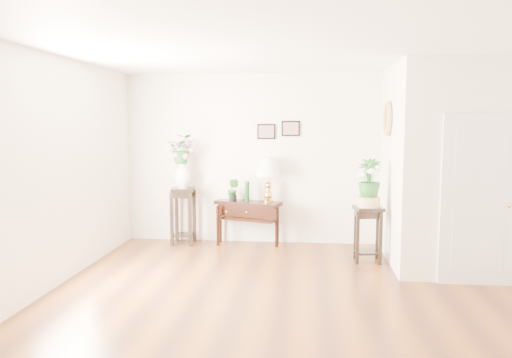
# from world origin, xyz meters

# --- Properties ---
(floor) EXTENTS (6.00, 5.50, 0.02)m
(floor) POSITION_xyz_m (0.00, 0.00, 0.00)
(floor) COLOR brown
(floor) RESTS_ON ground
(ceiling) EXTENTS (6.00, 5.50, 0.02)m
(ceiling) POSITION_xyz_m (0.00, 0.00, 2.80)
(ceiling) COLOR white
(ceiling) RESTS_ON ground
(wall_back) EXTENTS (6.00, 0.02, 2.80)m
(wall_back) POSITION_xyz_m (0.00, 2.75, 1.40)
(wall_back) COLOR white
(wall_back) RESTS_ON ground
(wall_front) EXTENTS (6.00, 0.02, 2.80)m
(wall_front) POSITION_xyz_m (0.00, -2.75, 1.40)
(wall_front) COLOR white
(wall_front) RESTS_ON ground
(wall_left) EXTENTS (0.02, 5.50, 2.80)m
(wall_left) POSITION_xyz_m (-3.00, 0.00, 1.40)
(wall_left) COLOR white
(wall_left) RESTS_ON ground
(partition) EXTENTS (1.80, 1.95, 2.80)m
(partition) POSITION_xyz_m (2.10, 1.77, 1.40)
(partition) COLOR white
(partition) RESTS_ON floor
(door) EXTENTS (0.90, 0.05, 2.10)m
(door) POSITION_xyz_m (2.10, 0.78, 1.05)
(door) COLOR silver
(door) RESTS_ON floor
(art_print_left) EXTENTS (0.30, 0.02, 0.25)m
(art_print_left) POSITION_xyz_m (-0.65, 2.73, 1.85)
(art_print_left) COLOR black
(art_print_left) RESTS_ON wall_back
(art_print_right) EXTENTS (0.30, 0.02, 0.25)m
(art_print_right) POSITION_xyz_m (-0.25, 2.73, 1.90)
(art_print_right) COLOR black
(art_print_right) RESTS_ON wall_back
(wall_ornament) EXTENTS (0.07, 0.51, 0.51)m
(wall_ornament) POSITION_xyz_m (1.16, 1.90, 2.05)
(wall_ornament) COLOR tan
(wall_ornament) RESTS_ON partition
(console_table) EXTENTS (1.14, 0.71, 0.72)m
(console_table) POSITION_xyz_m (-0.93, 2.52, 0.36)
(console_table) COLOR black
(console_table) RESTS_ON floor
(table_lamp) EXTENTS (0.53, 0.53, 0.72)m
(table_lamp) POSITION_xyz_m (-0.60, 2.52, 1.07)
(table_lamp) COLOR tan
(table_lamp) RESTS_ON console_table
(green_vase) EXTENTS (0.08, 0.08, 0.33)m
(green_vase) POSITION_xyz_m (-0.94, 2.52, 0.89)
(green_vase) COLOR #0B3A1A
(green_vase) RESTS_ON console_table
(potted_plant) EXTENTS (0.23, 0.21, 0.35)m
(potted_plant) POSITION_xyz_m (-1.17, 2.52, 0.89)
(potted_plant) COLOR #22601F
(potted_plant) RESTS_ON console_table
(plant_stand_a) EXTENTS (0.41, 0.41, 0.93)m
(plant_stand_a) POSITION_xyz_m (-2.00, 2.46, 0.47)
(plant_stand_a) COLOR black
(plant_stand_a) RESTS_ON floor
(porcelain_vase) EXTENTS (0.28, 0.28, 0.45)m
(porcelain_vase) POSITION_xyz_m (-2.00, 2.46, 1.16)
(porcelain_vase) COLOR white
(porcelain_vase) RESTS_ON plant_stand_a
(lily_arrangement) EXTENTS (0.44, 0.38, 0.48)m
(lily_arrangement) POSITION_xyz_m (-2.00, 2.46, 1.57)
(lily_arrangement) COLOR #22601F
(lily_arrangement) RESTS_ON porcelain_vase
(plant_stand_b) EXTENTS (0.43, 0.43, 0.80)m
(plant_stand_b) POSITION_xyz_m (0.90, 1.68, 0.40)
(plant_stand_b) COLOR black
(plant_stand_b) RESTS_ON floor
(ceramic_bowl) EXTENTS (0.35, 0.35, 0.14)m
(ceramic_bowl) POSITION_xyz_m (0.90, 1.68, 0.88)
(ceramic_bowl) COLOR #CABC84
(ceramic_bowl) RESTS_ON plant_stand_b
(narcissus) EXTENTS (0.38, 0.38, 0.57)m
(narcissus) POSITION_xyz_m (0.90, 1.68, 1.20)
(narcissus) COLOR #22601F
(narcissus) RESTS_ON ceramic_bowl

